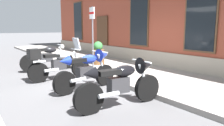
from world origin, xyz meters
TOP-DOWN VIEW (x-y plane):
  - ground_plane at (0.00, 0.00)m, footprint 140.00×140.00m
  - sidewalk at (0.00, 1.51)m, footprint 27.39×3.02m
  - motorcycle_black_naked at (-2.44, -0.88)m, footprint 0.62×2.07m
  - motorcycle_silver_touring at (-0.72, -1.17)m, footprint 0.62×2.08m
  - motorcycle_blue_sport at (0.80, -0.87)m, footprint 0.66×1.96m
  - motorcycle_black_sport at (2.40, -0.90)m, footprint 0.62×2.09m
  - parking_sign at (-1.61, 0.65)m, footprint 0.36×0.07m
  - barrel_planter at (-1.99, 1.12)m, footprint 0.56×0.56m

SIDE VIEW (x-z plane):
  - ground_plane at x=0.00m, z-range 0.00..0.00m
  - sidewalk at x=0.00m, z-range 0.00..0.12m
  - motorcycle_black_naked at x=-2.44m, z-range -0.01..1.00m
  - barrel_planter at x=-1.99m, z-range 0.07..1.04m
  - motorcycle_silver_touring at x=-0.72m, z-range -0.11..1.22m
  - motorcycle_black_sport at x=2.40m, z-range 0.05..1.07m
  - motorcycle_blue_sport at x=0.80m, z-range 0.05..1.12m
  - parking_sign at x=-1.61m, z-range 0.47..2.82m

